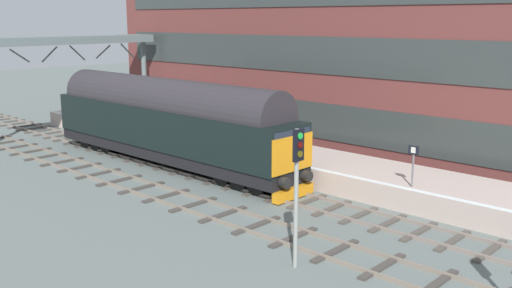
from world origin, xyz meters
TOP-DOWN VIEW (x-y plane):
  - ground_plane at (0.00, 0.00)m, footprint 140.00×140.00m
  - track_main at (0.00, -0.00)m, footprint 2.50×60.00m
  - track_adjacent_west at (-3.59, -0.00)m, footprint 2.50×60.00m
  - station_platform at (3.60, 0.00)m, footprint 4.00×44.00m
  - station_building at (9.44, 4.81)m, footprint 4.14×30.60m
  - diesel_locomotive at (0.00, 6.16)m, footprint 2.74×17.59m
  - signal_post_mid at (-5.42, -7.04)m, footprint 0.44×0.22m
  - platform_number_sign at (2.13, -6.97)m, footprint 0.10×0.44m
  - waiting_passenger at (3.83, 2.42)m, footprint 0.37×0.51m
  - overhead_footbridge at (0.26, 16.94)m, footprint 12.89×2.00m

SIDE VIEW (x-z plane):
  - ground_plane at x=0.00m, z-range 0.00..0.00m
  - track_main at x=0.00m, z-range -0.02..0.13m
  - track_adjacent_west at x=-3.59m, z-range -0.02..0.13m
  - station_platform at x=3.60m, z-range 0.00..1.01m
  - waiting_passenger at x=3.83m, z-range 1.17..2.81m
  - platform_number_sign at x=2.13m, z-range 1.30..3.01m
  - diesel_locomotive at x=0.00m, z-range 0.14..4.82m
  - signal_post_mid at x=-5.42m, z-range 0.64..5.10m
  - station_building at x=9.44m, z-range 0.00..11.07m
  - overhead_footbridge at x=0.26m, z-range 2.69..9.29m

